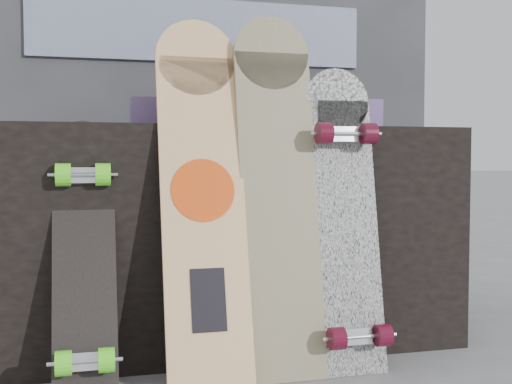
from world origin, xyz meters
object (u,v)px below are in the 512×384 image
object	(u,v)px
vendor_table	(235,236)
skateboard_dark	(84,250)
longboard_geisha	(202,185)
longboard_cascadia	(346,213)
longboard_celtic	(278,180)

from	to	relation	value
vendor_table	skateboard_dark	distance (m)	0.65
longboard_geisha	longboard_cascadia	size ratio (longest dim) A/B	1.15
vendor_table	longboard_geisha	distance (m)	0.45
longboard_geisha	skateboard_dark	bearing A→B (deg)	178.95
longboard_celtic	longboard_cascadia	bearing A→B (deg)	-8.76
longboard_cascadia	skateboard_dark	bearing A→B (deg)	177.48
longboard_geisha	longboard_cascadia	xyz separation A→B (m)	(0.47, -0.03, -0.10)
skateboard_dark	longboard_celtic	bearing A→B (deg)	-0.22
longboard_cascadia	longboard_celtic	bearing A→B (deg)	171.24
vendor_table	longboard_celtic	distance (m)	0.42
vendor_table	longboard_cascadia	world-z (taller)	longboard_cascadia
longboard_geisha	longboard_celtic	bearing A→B (deg)	1.00
longboard_geisha	skateboard_dark	distance (m)	0.41
longboard_celtic	skateboard_dark	distance (m)	0.64
longboard_celtic	skateboard_dark	size ratio (longest dim) A/B	1.43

